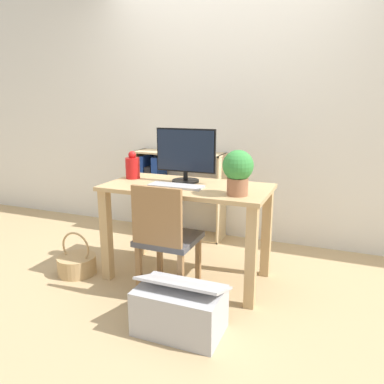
{
  "coord_description": "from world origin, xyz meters",
  "views": [
    {
      "loc": [
        1.06,
        -2.53,
        1.36
      ],
      "look_at": [
        0.0,
        0.1,
        0.67
      ],
      "focal_mm": 35.0,
      "sensor_mm": 36.0,
      "label": 1
    }
  ],
  "objects_px": {
    "keyboard": "(176,186)",
    "potted_plant": "(238,170)",
    "vase": "(133,167)",
    "storage_box": "(180,309)",
    "monitor": "(186,153)",
    "chair": "(165,236)",
    "bookshelf": "(164,193)",
    "basket": "(77,264)"
  },
  "relations": [
    {
      "from": "vase",
      "to": "potted_plant",
      "type": "xyz_separation_m",
      "value": [
        0.94,
        -0.23,
        0.08
      ]
    },
    {
      "from": "chair",
      "to": "vase",
      "type": "bearing_deg",
      "value": 148.39
    },
    {
      "from": "basket",
      "to": "potted_plant",
      "type": "bearing_deg",
      "value": 5.98
    },
    {
      "from": "keyboard",
      "to": "bookshelf",
      "type": "relative_size",
      "value": 0.44
    },
    {
      "from": "potted_plant",
      "to": "storage_box",
      "type": "xyz_separation_m",
      "value": [
        -0.19,
        -0.53,
        -0.77
      ]
    },
    {
      "from": "basket",
      "to": "monitor",
      "type": "bearing_deg",
      "value": 26.58
    },
    {
      "from": "basket",
      "to": "vase",
      "type": "bearing_deg",
      "value": 46.9
    },
    {
      "from": "monitor",
      "to": "bookshelf",
      "type": "bearing_deg",
      "value": 126.99
    },
    {
      "from": "keyboard",
      "to": "vase",
      "type": "xyz_separation_m",
      "value": [
        -0.46,
        0.16,
        0.09
      ]
    },
    {
      "from": "basket",
      "to": "chair",
      "type": "bearing_deg",
      "value": -2.37
    },
    {
      "from": "monitor",
      "to": "chair",
      "type": "bearing_deg",
      "value": -86.68
    },
    {
      "from": "monitor",
      "to": "potted_plant",
      "type": "height_order",
      "value": "monitor"
    },
    {
      "from": "bookshelf",
      "to": "storage_box",
      "type": "height_order",
      "value": "bookshelf"
    },
    {
      "from": "vase",
      "to": "potted_plant",
      "type": "height_order",
      "value": "potted_plant"
    },
    {
      "from": "bookshelf",
      "to": "potted_plant",
      "type": "bearing_deg",
      "value": -43.97
    },
    {
      "from": "monitor",
      "to": "bookshelf",
      "type": "xyz_separation_m",
      "value": [
        -0.58,
        0.77,
        -0.54
      ]
    },
    {
      "from": "keyboard",
      "to": "vase",
      "type": "bearing_deg",
      "value": 160.93
    },
    {
      "from": "basket",
      "to": "storage_box",
      "type": "xyz_separation_m",
      "value": [
        1.09,
        -0.4,
        0.06
      ]
    },
    {
      "from": "monitor",
      "to": "keyboard",
      "type": "height_order",
      "value": "monitor"
    },
    {
      "from": "potted_plant",
      "to": "vase",
      "type": "bearing_deg",
      "value": 166.51
    },
    {
      "from": "monitor",
      "to": "vase",
      "type": "height_order",
      "value": "monitor"
    },
    {
      "from": "bookshelf",
      "to": "basket",
      "type": "height_order",
      "value": "bookshelf"
    },
    {
      "from": "vase",
      "to": "keyboard",
      "type": "bearing_deg",
      "value": -19.07
    },
    {
      "from": "potted_plant",
      "to": "bookshelf",
      "type": "height_order",
      "value": "potted_plant"
    },
    {
      "from": "basket",
      "to": "keyboard",
      "type": "bearing_deg",
      "value": 14.16
    },
    {
      "from": "vase",
      "to": "storage_box",
      "type": "distance_m",
      "value": 1.28
    },
    {
      "from": "chair",
      "to": "bookshelf",
      "type": "relative_size",
      "value": 0.88
    },
    {
      "from": "keyboard",
      "to": "chair",
      "type": "distance_m",
      "value": 0.39
    },
    {
      "from": "potted_plant",
      "to": "chair",
      "type": "height_order",
      "value": "potted_plant"
    },
    {
      "from": "chair",
      "to": "monitor",
      "type": "bearing_deg",
      "value": 101.12
    },
    {
      "from": "chair",
      "to": "basket",
      "type": "xyz_separation_m",
      "value": [
        -0.82,
        0.03,
        -0.36
      ]
    },
    {
      "from": "monitor",
      "to": "vase",
      "type": "xyz_separation_m",
      "value": [
        -0.45,
        -0.04,
        -0.13
      ]
    },
    {
      "from": "keyboard",
      "to": "potted_plant",
      "type": "bearing_deg",
      "value": -7.92
    },
    {
      "from": "vase",
      "to": "chair",
      "type": "bearing_deg",
      "value": -39.42
    },
    {
      "from": "storage_box",
      "to": "potted_plant",
      "type": "bearing_deg",
      "value": 70.27
    },
    {
      "from": "bookshelf",
      "to": "storage_box",
      "type": "xyz_separation_m",
      "value": [
        0.87,
        -1.56,
        -0.28
      ]
    },
    {
      "from": "vase",
      "to": "bookshelf",
      "type": "bearing_deg",
      "value": 98.67
    },
    {
      "from": "storage_box",
      "to": "keyboard",
      "type": "bearing_deg",
      "value": 115.84
    },
    {
      "from": "keyboard",
      "to": "storage_box",
      "type": "height_order",
      "value": "keyboard"
    },
    {
      "from": "bookshelf",
      "to": "basket",
      "type": "distance_m",
      "value": 1.23
    },
    {
      "from": "storage_box",
      "to": "vase",
      "type": "bearing_deg",
      "value": 134.67
    },
    {
      "from": "keyboard",
      "to": "chair",
      "type": "xyz_separation_m",
      "value": [
        0.02,
        -0.23,
        -0.31
      ]
    }
  ]
}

